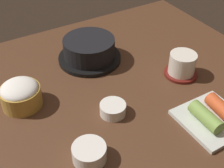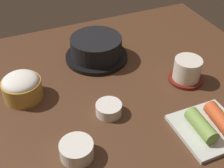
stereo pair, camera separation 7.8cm
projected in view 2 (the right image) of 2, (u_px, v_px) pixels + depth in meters
dining_table at (102, 93)px, 81.24cm from camera, size 100.00×76.00×2.00cm
stone_pot at (96, 48)px, 90.25cm from camera, size 18.64×18.64×6.94cm
rice_bowl at (22, 86)px, 76.47cm from camera, size 9.95×9.95×6.77cm
tea_cup_with_saucer at (187, 70)px, 82.00cm from camera, size 9.34×9.34×6.71cm
banchan_cup_center at (109, 108)px, 72.99cm from camera, size 6.34×6.34×2.82cm
kimchi_plate at (210, 126)px, 68.63cm from camera, size 14.49×14.49×4.35cm
side_bowl_near at (77, 150)px, 62.90cm from camera, size 7.16×7.16×3.55cm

